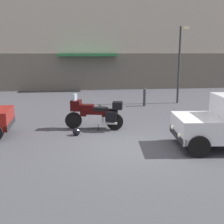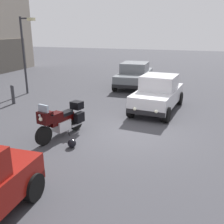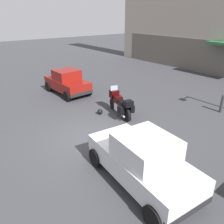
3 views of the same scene
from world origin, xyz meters
The scene contains 7 objects.
ground_plane centered at (0.00, 0.00, 0.00)m, with size 80.00×80.00×0.00m, color #38383D.
motorcycle centered at (-1.10, 2.31, 0.62)m, with size 2.23×1.04×1.36m.
helmet centered at (-1.82, 1.55, 0.14)m, with size 0.28×0.28×0.28m, color black.
car_hatchback_near centered at (3.16, -0.40, 0.81)m, with size 3.99×2.12×1.64m.
car_sedan_far centered at (8.07, 1.94, 0.78)m, with size 4.63×2.06×1.56m.
streetlamp_curbside centered at (4.05, 7.32, 2.66)m, with size 0.28×0.94×4.31m.
bollard_curbside centered at (1.92, 6.77, 0.52)m, with size 0.16×0.16×0.98m.
Camera 2 is at (-8.78, -2.17, 3.69)m, focal length 42.11 mm.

